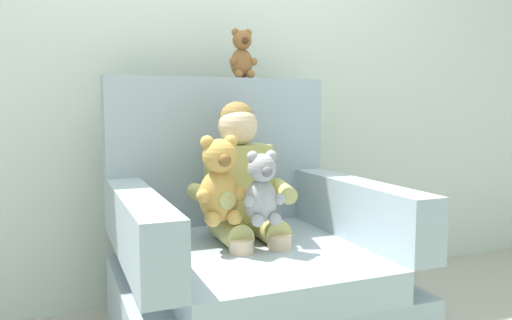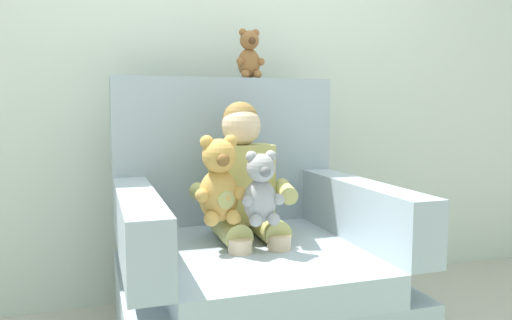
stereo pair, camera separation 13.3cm
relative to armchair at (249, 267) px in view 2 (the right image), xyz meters
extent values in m
cube|color=silver|center=(0.00, 0.70, 0.95)|extent=(6.00, 0.10, 2.60)
cube|color=#9EADBC|center=(0.00, -0.06, -0.18)|extent=(1.05, 1.04, 0.34)
cube|color=#A6B6C6|center=(0.00, -0.13, 0.05)|extent=(0.77, 0.90, 0.12)
cube|color=#9EADBC|center=(0.00, 0.39, 0.46)|extent=(1.05, 0.14, 0.69)
cube|color=#9EADBC|center=(-0.46, -0.13, 0.24)|extent=(0.14, 0.90, 0.24)
cube|color=#9EADBC|center=(0.46, -0.13, 0.24)|extent=(0.14, 0.90, 0.24)
cube|color=tan|center=(0.00, 0.10, 0.34)|extent=(0.26, 0.16, 0.34)
sphere|color=beige|center=(0.00, 0.10, 0.59)|extent=(0.17, 0.17, 0.17)
sphere|color=olive|center=(0.00, 0.11, 0.62)|extent=(0.16, 0.16, 0.16)
cylinder|color=tan|center=(-0.08, -0.03, 0.17)|extent=(0.11, 0.26, 0.11)
cylinder|color=beige|center=(-0.08, -0.16, 0.02)|extent=(0.09, 0.09, 0.30)
cylinder|color=tan|center=(0.08, -0.03, 0.17)|extent=(0.11, 0.26, 0.11)
cylinder|color=beige|center=(0.08, -0.16, 0.02)|extent=(0.09, 0.09, 0.30)
cylinder|color=tan|center=(-0.16, -0.02, 0.32)|extent=(0.13, 0.27, 0.07)
cylinder|color=tan|center=(0.16, -0.02, 0.32)|extent=(0.13, 0.27, 0.07)
ellipsoid|color=#9E9EA3|center=(0.00, -0.15, 0.31)|extent=(0.13, 0.11, 0.17)
sphere|color=#9E9EA3|center=(0.00, -0.16, 0.44)|extent=(0.11, 0.11, 0.11)
sphere|color=slate|center=(0.00, -0.21, 0.43)|extent=(0.04, 0.04, 0.04)
sphere|color=#9E9EA3|center=(-0.04, -0.16, 0.48)|extent=(0.04, 0.04, 0.04)
sphere|color=#9E9EA3|center=(-0.06, -0.18, 0.32)|extent=(0.04, 0.04, 0.04)
sphere|color=#9E9EA3|center=(-0.03, -0.20, 0.25)|extent=(0.05, 0.05, 0.05)
sphere|color=#9E9EA3|center=(0.04, -0.16, 0.48)|extent=(0.04, 0.04, 0.04)
sphere|color=#9E9EA3|center=(0.06, -0.18, 0.32)|extent=(0.04, 0.04, 0.04)
sphere|color=#9E9EA3|center=(0.04, -0.20, 0.25)|extent=(0.05, 0.05, 0.05)
ellipsoid|color=gold|center=(-0.14, -0.08, 0.33)|extent=(0.16, 0.13, 0.21)
sphere|color=gold|center=(-0.14, -0.09, 0.48)|extent=(0.13, 0.13, 0.13)
sphere|color=brown|center=(-0.14, -0.15, 0.47)|extent=(0.05, 0.05, 0.05)
sphere|color=gold|center=(-0.19, -0.08, 0.54)|extent=(0.05, 0.05, 0.05)
sphere|color=gold|center=(-0.22, -0.12, 0.34)|extent=(0.05, 0.05, 0.05)
sphere|color=gold|center=(-0.19, -0.14, 0.25)|extent=(0.06, 0.06, 0.06)
sphere|color=gold|center=(-0.10, -0.08, 0.54)|extent=(0.05, 0.05, 0.05)
sphere|color=gold|center=(-0.07, -0.12, 0.34)|extent=(0.05, 0.05, 0.05)
sphere|color=gold|center=(-0.10, -0.14, 0.25)|extent=(0.06, 0.06, 0.06)
ellipsoid|color=brown|center=(0.12, 0.39, 0.88)|extent=(0.11, 0.09, 0.14)
sphere|color=brown|center=(0.12, 0.38, 0.99)|extent=(0.09, 0.09, 0.09)
sphere|color=#4C2D19|center=(0.12, 0.34, 0.98)|extent=(0.04, 0.04, 0.04)
sphere|color=brown|center=(0.09, 0.39, 1.03)|extent=(0.04, 0.04, 0.04)
sphere|color=brown|center=(0.07, 0.36, 0.89)|extent=(0.04, 0.04, 0.04)
sphere|color=brown|center=(0.09, 0.35, 0.83)|extent=(0.04, 0.04, 0.04)
sphere|color=brown|center=(0.16, 0.39, 1.03)|extent=(0.04, 0.04, 0.04)
sphere|color=brown|center=(0.18, 0.36, 0.89)|extent=(0.04, 0.04, 0.04)
sphere|color=brown|center=(0.15, 0.35, 0.83)|extent=(0.04, 0.04, 0.04)
camera|label=1|loc=(-0.72, -1.88, 0.66)|focal=34.66mm
camera|label=2|loc=(-0.60, -1.92, 0.66)|focal=34.66mm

